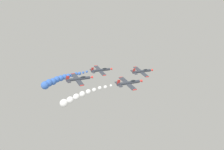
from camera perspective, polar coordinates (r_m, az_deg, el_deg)
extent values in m
cylinder|color=#333842|center=(96.45, 7.48, 0.91)|extent=(1.36, 9.00, 1.36)
cone|color=red|center=(99.50, 9.85, 1.22)|extent=(1.29, 1.20, 1.29)
cube|color=#333842|center=(96.26, 7.27, 0.84)|extent=(8.91, 1.90, 2.66)
cylinder|color=red|center=(99.52, 5.80, 2.03)|extent=(0.44, 1.40, 0.44)
cylinder|color=red|center=(93.12, 8.85, -0.44)|extent=(0.44, 1.40, 0.44)
cube|color=#333842|center=(94.16, 5.52, 0.69)|extent=(3.71, 1.20, 1.20)
cube|color=red|center=(93.72, 5.56, 1.17)|extent=(0.57, 1.10, 1.58)
ellipsoid|color=black|center=(97.30, 8.39, 1.28)|extent=(0.96, 2.20, 0.89)
cylinder|color=#333842|center=(100.62, -2.86, 1.22)|extent=(1.37, 9.00, 1.37)
cone|color=red|center=(102.91, -0.31, 1.52)|extent=(1.30, 1.20, 1.30)
cube|color=#333842|center=(100.50, -3.07, 1.15)|extent=(8.88, 1.90, 2.76)
cylinder|color=red|center=(104.14, -4.14, 2.30)|extent=(0.45, 1.40, 0.45)
cylinder|color=red|center=(96.94, -1.92, -0.09)|extent=(0.45, 1.40, 0.45)
cube|color=#333842|center=(98.96, -4.93, 1.00)|extent=(3.70, 1.20, 1.24)
cube|color=red|center=(98.50, -4.94, 1.47)|extent=(0.58, 1.10, 1.57)
ellipsoid|color=black|center=(101.19, -1.91, 1.58)|extent=(0.96, 2.20, 0.90)
sphere|color=blue|center=(97.87, -6.36, 0.85)|extent=(1.00, 1.00, 1.00)
sphere|color=blue|center=(97.14, -7.24, 0.61)|extent=(1.01, 1.01, 1.01)
sphere|color=blue|center=(96.56, -8.16, 0.39)|extent=(1.45, 1.45, 1.45)
sphere|color=blue|center=(95.88, -9.08, 0.23)|extent=(1.63, 1.63, 1.63)
sphere|color=blue|center=(95.26, -10.00, -0.02)|extent=(1.63, 1.63, 1.63)
sphere|color=blue|center=(94.57, -10.92, -0.23)|extent=(1.85, 1.85, 1.85)
sphere|color=blue|center=(93.75, -11.83, -0.46)|extent=(2.20, 2.20, 2.20)
sphere|color=blue|center=(92.87, -12.72, -0.78)|extent=(2.40, 2.40, 2.40)
sphere|color=blue|center=(92.21, -13.67, -1.07)|extent=(2.51, 2.51, 2.51)
sphere|color=blue|center=(91.34, -14.57, -1.58)|extent=(2.72, 2.72, 2.72)
sphere|color=blue|center=(90.56, -15.52, -1.90)|extent=(2.89, 2.89, 2.89)
sphere|color=blue|center=(89.91, -16.47, -2.49)|extent=(3.14, 3.14, 3.14)
cylinder|color=#333842|center=(79.08, 4.15, -1.99)|extent=(1.34, 9.00, 1.34)
cone|color=red|center=(81.88, 7.15, -1.51)|extent=(1.27, 1.20, 1.27)
cube|color=#333842|center=(78.91, 3.90, -2.09)|extent=(8.96, 1.90, 2.47)
cylinder|color=red|center=(82.26, 2.23, -0.59)|extent=(0.44, 1.40, 0.44)
cylinder|color=red|center=(75.69, 5.71, -3.72)|extent=(0.44, 1.40, 0.44)
cube|color=#333842|center=(77.02, 1.66, -2.35)|extent=(3.73, 1.20, 1.12)
cube|color=red|center=(76.54, 1.68, -1.76)|extent=(0.53, 1.10, 1.58)
ellipsoid|color=black|center=(79.82, 5.29, -1.50)|extent=(0.95, 2.20, 0.88)
sphere|color=white|center=(75.49, -0.25, -2.70)|extent=(0.90, 0.90, 0.90)
sphere|color=white|center=(74.85, -1.67, -3.07)|extent=(1.22, 1.22, 1.22)
sphere|color=white|center=(74.10, -3.08, -3.30)|extent=(1.26, 1.26, 1.26)
sphere|color=white|center=(73.39, -4.48, -3.76)|extent=(1.40, 1.40, 1.40)
sphere|color=white|center=(72.88, -5.95, -4.23)|extent=(1.68, 1.68, 1.68)
sphere|color=white|center=(72.50, -7.45, -4.81)|extent=(1.93, 1.93, 1.93)
sphere|color=white|center=(72.15, -8.95, -5.45)|extent=(2.06, 2.06, 2.06)
sphere|color=white|center=(71.78, -10.44, -6.19)|extent=(2.22, 2.22, 2.22)
sphere|color=white|center=(71.62, -11.97, -6.95)|extent=(2.62, 2.62, 2.62)
cylinder|color=#333842|center=(83.80, -8.46, -0.98)|extent=(1.35, 9.00, 1.35)
cone|color=red|center=(85.63, -5.27, -0.57)|extent=(1.28, 1.20, 1.28)
cube|color=#333842|center=(83.71, -8.72, -1.07)|extent=(8.94, 1.90, 2.54)
cylinder|color=red|center=(87.50, -9.76, 0.33)|extent=(0.44, 1.40, 0.44)
cylinder|color=red|center=(80.01, -7.58, -2.61)|extent=(0.44, 1.40, 0.44)
cube|color=#333842|center=(82.53, -11.06, -1.28)|extent=(3.72, 1.20, 1.15)
cube|color=red|center=(82.06, -11.10, -0.73)|extent=(0.55, 1.10, 1.58)
ellipsoid|color=black|center=(84.18, -7.30, -0.54)|extent=(0.95, 2.20, 0.88)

